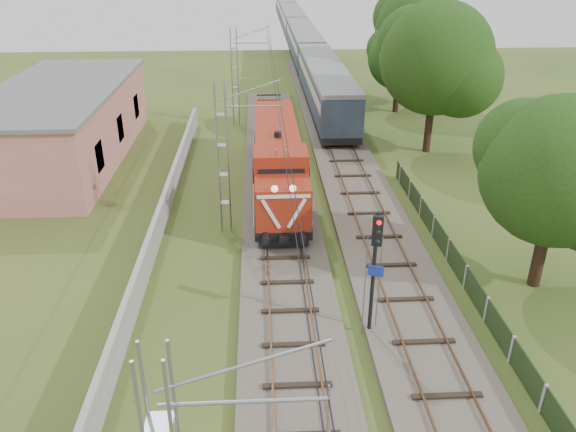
{
  "coord_description": "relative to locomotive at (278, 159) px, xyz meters",
  "views": [
    {
      "loc": [
        -1.12,
        -15.45,
        14.01
      ],
      "look_at": [
        0.2,
        8.91,
        2.2
      ],
      "focal_mm": 35.0,
      "sensor_mm": 36.0,
      "label": 1
    }
  ],
  "objects": [
    {
      "name": "ground",
      "position": [
        0.0,
        -17.07,
        -2.17
      ],
      "size": [
        140.0,
        140.0,
        0.0
      ],
      "primitive_type": "plane",
      "color": "#3A501E",
      "rests_on": "ground"
    },
    {
      "name": "track_main",
      "position": [
        0.0,
        -10.07,
        -1.98
      ],
      "size": [
        4.2,
        70.0,
        0.45
      ],
      "color": "#6B6054",
      "rests_on": "ground"
    },
    {
      "name": "track_side",
      "position": [
        5.0,
        2.93,
        -1.98
      ],
      "size": [
        4.2,
        80.0,
        0.45
      ],
      "color": "#6B6054",
      "rests_on": "ground"
    },
    {
      "name": "catenary",
      "position": [
        -2.95,
        -5.07,
        1.88
      ],
      "size": [
        3.31,
        70.0,
        8.0
      ],
      "color": "gray",
      "rests_on": "ground"
    },
    {
      "name": "boundary_wall",
      "position": [
        -6.5,
        -5.07,
        -1.42
      ],
      "size": [
        0.25,
        40.0,
        1.5
      ],
      "primitive_type": "cube",
      "color": "#9E9E99",
      "rests_on": "ground"
    },
    {
      "name": "station_building",
      "position": [
        -15.0,
        6.93,
        0.47
      ],
      "size": [
        8.4,
        20.4,
        5.22
      ],
      "color": "tan",
      "rests_on": "ground"
    },
    {
      "name": "fence",
      "position": [
        8.0,
        -14.07,
        -1.57
      ],
      "size": [
        0.12,
        32.0,
        1.2
      ],
      "color": "black",
      "rests_on": "ground"
    },
    {
      "name": "locomotive",
      "position": [
        0.0,
        0.0,
        0.0
      ],
      "size": [
        2.87,
        16.4,
        4.16
      ],
      "color": "black",
      "rests_on": "ground"
    },
    {
      "name": "coach_rake",
      "position": [
        5.0,
        54.81,
        0.48
      ],
      "size": [
        3.22,
        96.01,
        3.72
      ],
      "color": "black",
      "rests_on": "ground"
    },
    {
      "name": "signal_post",
      "position": [
        3.08,
        -14.71,
        1.54
      ],
      "size": [
        0.58,
        0.46,
        5.39
      ],
      "color": "black",
      "rests_on": "ground"
    },
    {
      "name": "tree_a",
      "position": [
        11.36,
        -11.39,
        3.28
      ],
      "size": [
        6.73,
        6.41,
        8.73
      ],
      "color": "#382217",
      "rests_on": "ground"
    },
    {
      "name": "tree_b",
      "position": [
        11.55,
        7.04,
        4.59
      ],
      "size": [
        8.35,
        7.95,
        10.82
      ],
      "color": "#382217",
      "rests_on": "ground"
    },
    {
      "name": "tree_c",
      "position": [
        11.73,
        18.19,
        2.67
      ],
      "size": [
        5.98,
        5.69,
        7.75
      ],
      "color": "#382217",
      "rests_on": "ground"
    },
    {
      "name": "tree_d",
      "position": [
        13.99,
        20.68,
        4.76
      ],
      "size": [
        8.56,
        8.15,
        11.09
      ],
      "color": "#382217",
      "rests_on": "ground"
    }
  ]
}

